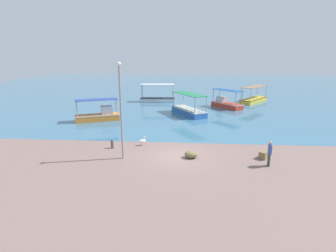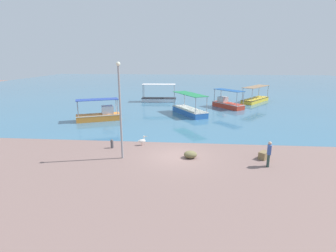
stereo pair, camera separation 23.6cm
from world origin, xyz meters
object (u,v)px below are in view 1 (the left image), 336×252
object	(u,v)px
fishing_boat_far_left	(226,103)
net_pile	(191,154)
fishing_boat_far_right	(254,99)
lamp_post	(121,107)
fishing_boat_center	(158,98)
pelican	(142,141)
mooring_bollard	(112,143)
cargo_crate	(264,155)
fishing_boat_outer	(99,115)
fisherman_standing	(270,153)
fishing_boat_near_left	(188,110)

from	to	relation	value
fishing_boat_far_left	net_pile	distance (m)	20.16
fishing_boat_far_right	lamp_post	world-z (taller)	lamp_post
fishing_boat_center	pelican	size ratio (longest dim) A/B	6.93
fishing_boat_far_right	net_pile	distance (m)	26.80
mooring_bollard	cargo_crate	distance (m)	11.24
mooring_bollard	pelican	bearing A→B (deg)	19.97
fishing_boat_far_left	cargo_crate	xyz separation A→B (m)	(0.01, -19.22, -0.34)
fishing_boat_outer	fisherman_standing	bearing A→B (deg)	-37.36
lamp_post	fishing_boat_far_left	bearing A→B (deg)	63.81
fishing_boat_center	net_pile	distance (m)	24.52
net_pile	fishing_boat_center	bearing A→B (deg)	102.02
fisherman_standing	net_pile	distance (m)	5.15
fisherman_standing	net_pile	size ratio (longest dim) A/B	1.85
fishing_boat_center	fisherman_standing	distance (m)	27.02
pelican	cargo_crate	size ratio (longest dim) A/B	1.04
fishing_boat_near_left	lamp_post	bearing A→B (deg)	-106.92
fishing_boat_far_right	net_pile	size ratio (longest dim) A/B	7.02
fishing_boat_far_right	lamp_post	bearing A→B (deg)	-120.49
fishing_boat_center	lamp_post	size ratio (longest dim) A/B	0.84
fishing_boat_center	cargo_crate	bearing A→B (deg)	-66.73
fishing_boat_outer	mooring_bollard	xyz separation A→B (m)	(4.04, -8.89, -0.25)
fishing_boat_near_left	cargo_crate	xyz separation A→B (m)	(5.27, -14.23, -0.27)
fishing_boat_outer	lamp_post	bearing A→B (deg)	-63.73
mooring_bollard	fisherman_standing	world-z (taller)	fisherman_standing
fishing_boat_far_left	pelican	bearing A→B (deg)	-117.55
fishing_boat_near_left	pelican	world-z (taller)	fishing_boat_near_left
lamp_post	cargo_crate	size ratio (longest dim) A/B	8.54
fishing_boat_outer	net_pile	bearing A→B (deg)	-45.96
lamp_post	mooring_bollard	size ratio (longest dim) A/B	9.31
pelican	mooring_bollard	distance (m)	2.37
fishing_boat_outer	fishing_boat_far_right	bearing A→B (deg)	35.30
fishing_boat_center	mooring_bollard	distance (m)	22.43
lamp_post	mooring_bollard	distance (m)	4.08
net_pile	pelican	bearing A→B (deg)	148.31
net_pile	cargo_crate	size ratio (longest dim) A/B	1.19
fishing_boat_center	fishing_boat_far_left	bearing A→B (deg)	-23.72
pelican	lamp_post	distance (m)	4.42
fishing_boat_near_left	net_pile	size ratio (longest dim) A/B	6.63
fishing_boat_far_left	fishing_boat_outer	size ratio (longest dim) A/B	0.96
fishing_boat_far_right	pelican	xyz separation A→B (m)	(-13.99, -22.42, -0.11)
fishing_boat_center	lamp_post	distance (m)	24.63
fishing_boat_far_right	fisherman_standing	bearing A→B (deg)	-101.22
net_pile	mooring_bollard	bearing A→B (deg)	165.49
pelican	net_pile	xyz separation A→B (m)	(3.86, -2.38, -0.12)
fishing_boat_center	fishing_boat_far_right	world-z (taller)	fishing_boat_center
cargo_crate	fishing_boat_far_right	bearing A→B (deg)	78.38
lamp_post	fisherman_standing	xyz separation A→B (m)	(9.73, -0.63, -2.75)
lamp_post	cargo_crate	bearing A→B (deg)	4.25
fishing_boat_far_right	net_pile	world-z (taller)	fishing_boat_far_right
fishing_boat_far_left	mooring_bollard	bearing A→B (deg)	-121.89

